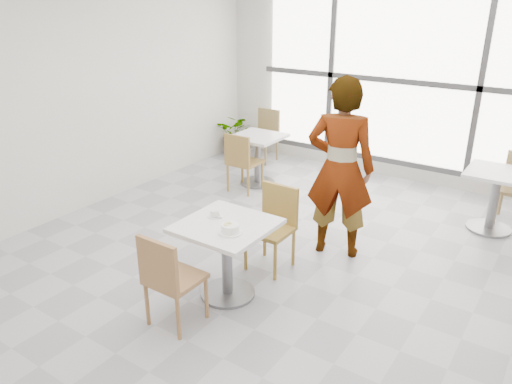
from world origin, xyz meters
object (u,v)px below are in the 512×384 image
Objects in this scene: coffee_cup at (215,214)px; bg_table_left at (258,153)px; chair_near at (168,276)px; chair_far at (274,221)px; bg_chair_left_near at (242,159)px; bg_chair_left_far at (265,132)px; plant_left at (237,134)px; main_table at (227,246)px; oatmeal_bowl at (230,228)px; person at (340,169)px; bg_table_right at (495,192)px.

coffee_cup is 0.21× the size of bg_table_left.
chair_near is 1.40m from chair_far.
bg_chair_left_near is at bearing -65.35° from chair_near.
bg_chair_left_far is at bearing -69.39° from bg_chair_left_near.
bg_table_left is at bearing -41.91° from plant_left.
bg_chair_left_far is (-1.86, 4.31, 0.00)m from chair_near.
main_table is 0.92× the size of bg_chair_left_near.
person reaches higher than oatmeal_bowl.
bg_chair_left_near is at bearing 123.88° from oatmeal_bowl.
person is at bearing 63.48° from coffee_cup.
chair_near is at bearing -68.08° from bg_table_left.
person reaches higher than plant_left.
plant_left is (-4.35, 0.73, -0.12)m from bg_table_right.
chair_far and bg_chair_left_near have the same top height.
bg_table_right is at bearing 55.47° from coffee_cup.
bg_chair_left_far reaches higher than bg_table_right.
chair_far is 0.77m from coffee_cup.
coffee_cup reaches higher than main_table.
chair_near and chair_far have the same top height.
main_table reaches higher than plant_left.
oatmeal_bowl is 1.53m from person.
chair_far is 1.19× the size of plant_left.
chair_far is at bearing 39.24° from person.
coffee_cup is at bearing -124.53° from bg_table_right.
bg_chair_left_near is (-3.22, -0.70, 0.01)m from bg_table_right.
chair_near is 5.47× the size of coffee_cup.
oatmeal_bowl is (0.14, -0.12, 0.27)m from main_table.
bg_chair_left_near is at bearing -89.43° from bg_table_left.
main_table is 2.64m from bg_chair_left_near.
person is (0.65, 1.30, 0.19)m from coffee_cup.
chair_near is 4.04m from bg_table_right.
plant_left is (-3.03, 2.28, -0.61)m from person.
person is 2.24× the size of bg_chair_left_far.
coffee_cup is 0.18× the size of bg_chair_left_near.
person is at bearing 56.34° from chair_far.
bg_table_right is at bearing 58.49° from main_table.
oatmeal_bowl reaches higher than main_table.
bg_chair_left_far is at bearing 116.49° from coffee_cup.
coffee_cup is at bearing -56.39° from plant_left.
bg_chair_left_far is (-3.76, 0.74, 0.01)m from bg_table_right.
bg_chair_left_near reaches higher than coffee_cup.
chair_far is at bearing -51.83° from bg_table_left.
bg_table_right is 1.03× the size of plant_left.
bg_chair_left_near is at bearing -69.39° from bg_chair_left_far.
main_table is 1.51m from person.
chair_far is 5.47× the size of coffee_cup.
person is 2.14m from bg_chair_left_near.
bg_chair_left_near is at bearing 120.11° from coffee_cup.
bg_chair_left_near reaches higher than oatmeal_bowl.
bg_table_right is at bearing -9.47° from plant_left.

